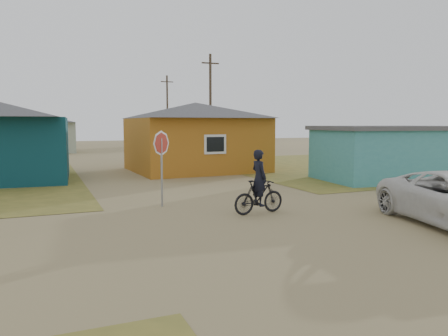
# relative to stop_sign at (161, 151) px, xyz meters

# --- Properties ---
(ground) EXTENTS (120.00, 120.00, 0.00)m
(ground) POSITION_rel_stop_sign_xyz_m (2.14, -4.02, -1.83)
(ground) COLOR #938054
(grass_ne) EXTENTS (20.00, 18.00, 0.00)m
(grass_ne) POSITION_rel_stop_sign_xyz_m (16.14, 8.98, -1.82)
(grass_ne) COLOR olive
(grass_ne) RESTS_ON ground
(house_yellow) EXTENTS (7.72, 6.76, 3.90)m
(house_yellow) POSITION_rel_stop_sign_xyz_m (4.64, 9.98, 0.18)
(house_yellow) COLOR #AC671A
(house_yellow) RESTS_ON ground
(shed_turquoise) EXTENTS (6.71, 4.93, 2.60)m
(shed_turquoise) POSITION_rel_stop_sign_xyz_m (11.64, 2.48, -0.52)
(shed_turquoise) COLOR teal
(shed_turquoise) RESTS_ON ground
(house_pale_west) EXTENTS (7.04, 6.15, 3.60)m
(house_pale_west) POSITION_rel_stop_sign_xyz_m (-3.86, 29.98, 0.03)
(house_pale_west) COLOR #9FAC94
(house_pale_west) RESTS_ON ground
(house_beige_east) EXTENTS (6.95, 6.05, 3.60)m
(house_beige_east) POSITION_rel_stop_sign_xyz_m (12.14, 35.98, 0.03)
(house_beige_east) COLOR gray
(house_beige_east) RESTS_ON ground
(utility_pole_near) EXTENTS (1.40, 0.20, 8.00)m
(utility_pole_near) POSITION_rel_stop_sign_xyz_m (8.64, 17.98, 2.31)
(utility_pole_near) COLOR #46372A
(utility_pole_near) RESTS_ON ground
(utility_pole_far) EXTENTS (1.40, 0.20, 8.00)m
(utility_pole_far) POSITION_rel_stop_sign_xyz_m (9.64, 33.98, 2.31)
(utility_pole_far) COLOR #46372A
(utility_pole_far) RESTS_ON ground
(stop_sign) EXTENTS (0.79, 0.26, 2.49)m
(stop_sign) POSITION_rel_stop_sign_xyz_m (0.00, 0.00, 0.00)
(stop_sign) COLOR gray
(stop_sign) RESTS_ON ground
(cyclist) EXTENTS (1.76, 0.67, 1.94)m
(cyclist) POSITION_rel_stop_sign_xyz_m (2.41, -2.23, -1.12)
(cyclist) COLOR black
(cyclist) RESTS_ON ground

